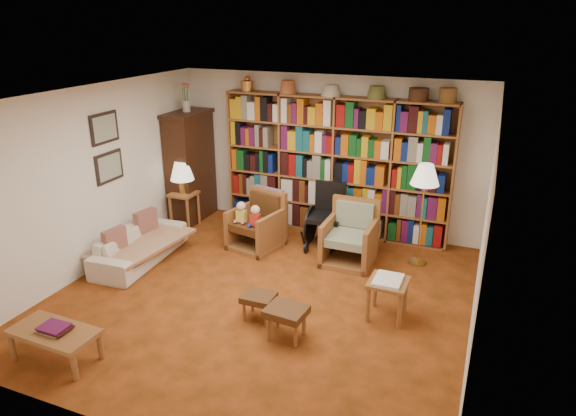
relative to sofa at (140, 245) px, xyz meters
The scene contains 23 objects.
floor 2.08m from the sofa, ahead, with size 5.00×5.00×0.00m, color #A24319.
ceiling 3.06m from the sofa, ahead, with size 5.00×5.00×0.00m, color white.
wall_back 3.21m from the sofa, 47.78° to the left, with size 5.00×5.00×0.00m, color white.
wall_front 3.57m from the sofa, 53.20° to the right, with size 5.00×5.00×0.00m, color white.
wall_left 1.13m from the sofa, 151.89° to the right, with size 5.00×5.00×0.00m, color white.
wall_right 4.67m from the sofa, ahead, with size 5.00×5.00×0.00m, color white.
bookshelf 3.21m from the sofa, 42.87° to the left, with size 3.60×0.30×2.42m.
curio_cabinet 1.91m from the sofa, 96.65° to the left, with size 0.50×0.95×2.40m.
framed_pictures 1.45m from the sofa, behind, with size 0.03×0.52×0.97m.
sofa is the anchor object (origin of this frame).
sofa_throw 0.08m from the sofa, ahead, with size 0.80×1.49×0.04m, color beige.
cushion_left 0.43m from the sofa, 110.38° to the left, with size 0.12×0.37×0.37m, color maroon.
cushion_right 0.43m from the sofa, 110.38° to the right, with size 0.11×0.35×0.35m, color maroon.
side_table_lamp 1.36m from the sofa, 94.27° to the left, with size 0.41×0.41×0.60m.
table_lamp 1.52m from the sofa, 94.27° to the left, with size 0.38×0.38×0.52m.
armchair_leather 1.77m from the sofa, 39.71° to the left, with size 0.83×0.86×0.87m.
armchair_sage 3.04m from the sofa, 22.71° to the left, with size 0.71×0.73×0.88m.
wheelchair 2.80m from the sofa, 33.44° to the left, with size 0.57×0.79×0.99m.
floor_lamp 4.12m from the sofa, 20.88° to the left, with size 0.39×0.39×1.47m.
side_table_papers 3.62m from the sofa, ahead, with size 0.45×0.45×0.51m.
footstool_a 2.35m from the sofa, 18.10° to the right, with size 0.37×0.32×0.31m.
footstool_b 2.84m from the sofa, 19.68° to the right, with size 0.46×0.40×0.36m.
coffee_table 2.30m from the sofa, 74.02° to the right, with size 0.92×0.48×0.41m.
Camera 1 is at (2.45, -5.17, 3.35)m, focal length 32.00 mm.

